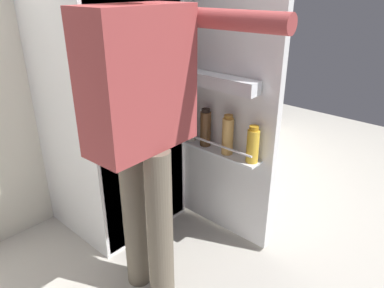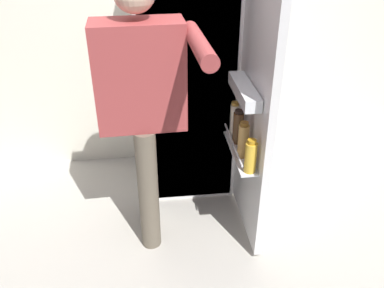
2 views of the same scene
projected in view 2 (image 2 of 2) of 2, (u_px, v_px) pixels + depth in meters
The scene contains 4 objects.
ground_plane at pixel (194, 221), 2.73m from camera, with size 5.90×5.90×0.00m, color #B7B2A8.
kitchen_wall at pixel (179, 5), 2.88m from camera, with size 4.40×0.10×2.47m, color silver.
refrigerator at pixel (189, 77), 2.73m from camera, with size 0.69×1.24×1.68m.
person at pixel (143, 97), 2.13m from camera, with size 0.56×0.76×1.61m.
Camera 2 is at (-0.25, -2.06, 1.84)m, focal length 37.48 mm.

